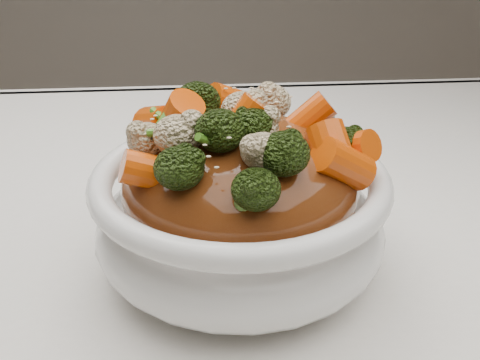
{
  "coord_description": "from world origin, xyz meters",
  "views": [
    {
      "loc": [
        -0.04,
        -0.36,
        0.99
      ],
      "look_at": [
        -0.01,
        -0.03,
        0.82
      ],
      "focal_mm": 42.0,
      "sensor_mm": 36.0,
      "label": 1
    }
  ],
  "objects": [
    {
      "name": "bowl",
      "position": [
        -0.01,
        -0.03,
        0.79
      ],
      "size": [
        0.22,
        0.22,
        0.08
      ],
      "primitive_type": null,
      "rotation": [
        0.0,
        0.0,
        0.11
      ],
      "color": "white",
      "rests_on": "tablecloth"
    },
    {
      "name": "sesame_seeds",
      "position": [
        -0.01,
        -0.03,
        0.88
      ],
      "size": [
        0.16,
        0.16,
        0.01
      ],
      "primitive_type": null,
      "rotation": [
        0.0,
        0.0,
        0.11
      ],
      "color": "beige",
      "rests_on": "sauce_base"
    },
    {
      "name": "cauliflower",
      "position": [
        -0.01,
        -0.03,
        0.87
      ],
      "size": [
        0.18,
        0.18,
        0.03
      ],
      "primitive_type": null,
      "rotation": [
        0.0,
        0.0,
        0.11
      ],
      "color": "beige",
      "rests_on": "sauce_base"
    },
    {
      "name": "scallions",
      "position": [
        -0.01,
        -0.03,
        0.88
      ],
      "size": [
        0.13,
        0.13,
        0.02
      ],
      "primitive_type": null,
      "rotation": [
        0.0,
        0.0,
        0.11
      ],
      "color": "#417E1D",
      "rests_on": "sauce_base"
    },
    {
      "name": "broccoli",
      "position": [
        -0.01,
        -0.03,
        0.87
      ],
      "size": [
        0.18,
        0.18,
        0.04
      ],
      "primitive_type": null,
      "rotation": [
        0.0,
        0.0,
        0.11
      ],
      "color": "black",
      "rests_on": "sauce_base"
    },
    {
      "name": "tablecloth",
      "position": [
        0.0,
        0.0,
        0.73
      ],
      "size": [
        1.2,
        0.8,
        0.04
      ],
      "primitive_type": "cube",
      "color": "white",
      "rests_on": "dining_table"
    },
    {
      "name": "carrots",
      "position": [
        -0.01,
        -0.03,
        0.87
      ],
      "size": [
        0.18,
        0.18,
        0.05
      ],
      "primitive_type": null,
      "rotation": [
        0.0,
        0.0,
        0.11
      ],
      "color": "#D24A06",
      "rests_on": "sauce_base"
    },
    {
      "name": "sauce_base",
      "position": [
        -0.01,
        -0.03,
        0.82
      ],
      "size": [
        0.18,
        0.18,
        0.09
      ],
      "primitive_type": "ellipsoid",
      "rotation": [
        0.0,
        0.0,
        0.11
      ],
      "color": "#5E2B10",
      "rests_on": "bowl"
    }
  ]
}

